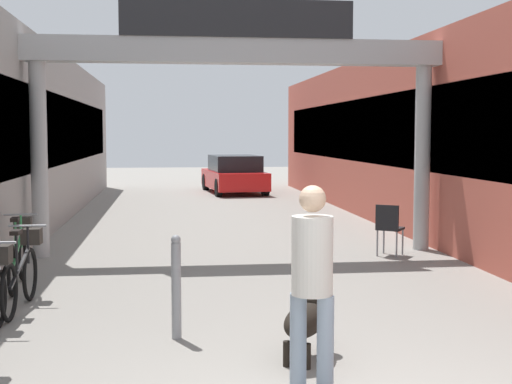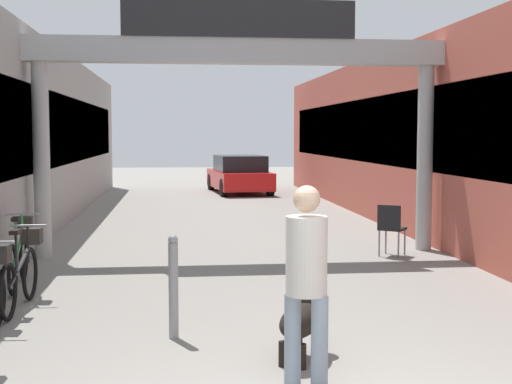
{
  "view_description": "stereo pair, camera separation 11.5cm",
  "coord_description": "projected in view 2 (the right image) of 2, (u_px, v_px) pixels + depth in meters",
  "views": [
    {
      "loc": [
        -1.18,
        -4.32,
        2.1
      ],
      "look_at": [
        0.0,
        5.31,
        1.3
      ],
      "focal_mm": 50.0,
      "sensor_mm": 36.0,
      "label": 1
    },
    {
      "loc": [
        -1.07,
        -4.33,
        2.1
      ],
      "look_at": [
        0.0,
        5.31,
        1.3
      ],
      "focal_mm": 50.0,
      "sensor_mm": 36.0,
      "label": 2
    }
  ],
  "objects": [
    {
      "name": "pedestrian_with_dog",
      "position": [
        306.0,
        273.0,
        5.81
      ],
      "size": [
        0.47,
        0.47,
        1.68
      ],
      "color": "#8C9EB2",
      "rests_on": "ground_plane"
    },
    {
      "name": "bicycle_green_farthest",
      "position": [
        19.0,
        254.0,
        9.81
      ],
      "size": [
        0.46,
        1.69,
        0.98
      ],
      "color": "black",
      "rests_on": "ground_plane"
    },
    {
      "name": "cafe_chair_black_nearer",
      "position": [
        391.0,
        225.0,
        12.13
      ],
      "size": [
        0.56,
        0.56,
        0.89
      ],
      "color": "gray",
      "rests_on": "ground_plane"
    },
    {
      "name": "bollard_post_metal",
      "position": [
        173.0,
        286.0,
        7.27
      ],
      "size": [
        0.1,
        0.1,
        1.07
      ],
      "color": "gray",
      "rests_on": "ground_plane"
    },
    {
      "name": "dog_on_leash",
      "position": [
        303.0,
        319.0,
        6.62
      ],
      "size": [
        0.65,
        0.85,
        0.6
      ],
      "color": "black",
      "rests_on": "ground_plane"
    },
    {
      "name": "storefront_right",
      "position": [
        455.0,
        139.0,
        15.87
      ],
      "size": [
        3.0,
        26.0,
        3.96
      ],
      "color": "#B25142",
      "rests_on": "ground_plane"
    },
    {
      "name": "arcade_sign_gateway",
      "position": [
        239.0,
        74.0,
        12.25
      ],
      "size": [
        7.4,
        0.47,
        4.36
      ],
      "color": "#B2B2B2",
      "rests_on": "ground_plane"
    },
    {
      "name": "bicycle_black_third",
      "position": [
        22.0,
        272.0,
        8.57
      ],
      "size": [
        0.46,
        1.69,
        0.98
      ],
      "color": "black",
      "rests_on": "ground_plane"
    },
    {
      "name": "parked_car_red",
      "position": [
        239.0,
        175.0,
        25.18
      ],
      "size": [
        2.13,
        4.15,
        1.33
      ],
      "color": "red",
      "rests_on": "ground_plane"
    }
  ]
}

